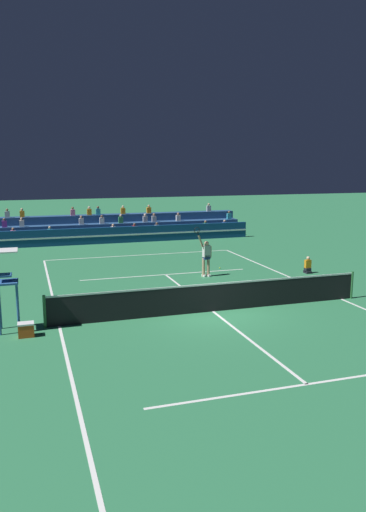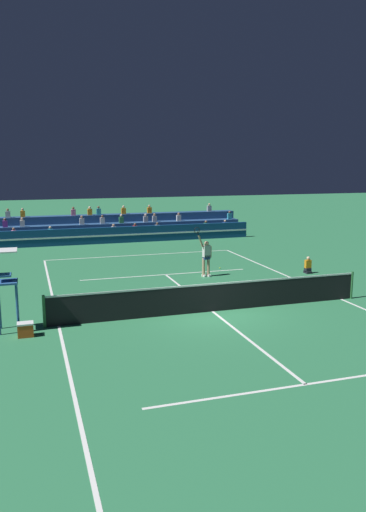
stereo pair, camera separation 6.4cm
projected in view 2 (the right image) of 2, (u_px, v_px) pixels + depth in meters
ground_plane at (213, 311)px, 18.29m from camera, size 120.00×120.00×0.00m
court_lines at (213, 311)px, 18.29m from camera, size 11.10×23.90×0.01m
tennis_net at (213, 297)px, 18.19m from camera, size 12.00×0.10×1.10m
sponsor_banner_wall at (125, 235)px, 33.93m from camera, size 18.00×0.26×1.10m
bleacher_stand at (118, 228)px, 36.28m from camera, size 18.36×2.85×2.28m
umpire_chair at (5, 279)px, 15.87m from camera, size 0.76×0.84×2.67m
ball_kid_courtside at (308, 267)px, 24.55m from camera, size 0.30×0.36×0.84m
tennis_player at (206, 256)px, 23.74m from camera, size 1.01×0.34×2.48m
tennis_ball at (220, 268)px, 25.70m from camera, size 0.07×0.07×0.07m
equipment_cooler at (26, 329)px, 15.63m from camera, size 0.50×0.38×0.45m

